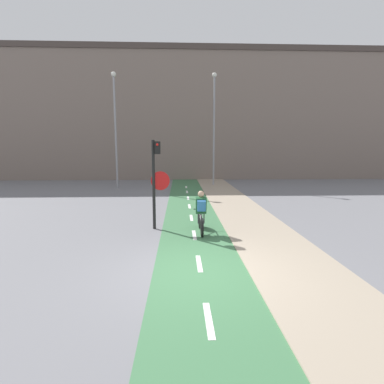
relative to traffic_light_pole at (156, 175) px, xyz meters
name	(u,v)px	position (x,y,z in m)	size (l,w,h in m)	color
ground_plane	(201,272)	(1.32, -3.93, -1.97)	(120.00, 120.00, 0.00)	slate
bike_lane	(200,272)	(1.32, -3.92, -1.96)	(2.23, 60.00, 0.02)	#3D7047
sidewalk_strip	(297,270)	(3.64, -3.93, -1.94)	(2.40, 60.00, 0.05)	gray
building_row_background	(184,116)	(1.32, 19.54, 4.03)	(60.00, 5.20, 11.97)	slate
traffic_light_pole	(156,175)	(0.00, 0.00, 0.00)	(0.67, 0.25, 3.18)	black
street_lamp_far	(115,120)	(-3.72, 11.38, 2.91)	(0.36, 0.36, 8.18)	gray
street_lamp_sidewalk	(214,120)	(3.48, 12.67, 3.08)	(0.36, 0.36, 8.50)	gray
cyclist_near	(201,213)	(1.56, -0.62, -1.26)	(0.46, 1.71, 1.46)	black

